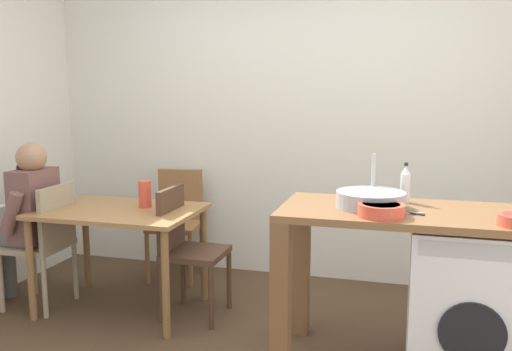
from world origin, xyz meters
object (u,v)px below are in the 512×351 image
object	(u,v)px
vase	(145,194)
chair_person_seat	(45,239)
chair_opposite	(186,244)
dining_table	(120,222)
seated_person	(25,215)
mixing_bowl	(381,209)
washing_machine	(466,302)
bottle_tall_green	(405,185)
chair_spare_by_wall	(177,217)

from	to	relation	value
vase	chair_person_seat	bearing A→B (deg)	-164.00
chair_opposite	dining_table	bearing A→B (deg)	-83.58
chair_opposite	seated_person	size ratio (longest dim) A/B	0.75
mixing_bowl	vase	bearing A→B (deg)	159.67
washing_machine	bottle_tall_green	size ratio (longest dim) A/B	3.70
seated_person	vase	distance (m)	0.89
washing_machine	vase	distance (m)	2.20
mixing_bowl	chair_person_seat	bearing A→B (deg)	170.00
bottle_tall_green	chair_person_seat	bearing A→B (deg)	179.52
chair_person_seat	mixing_bowl	distance (m)	2.43
chair_person_seat	vase	bearing A→B (deg)	-74.37
dining_table	vase	size ratio (longest dim) A/B	5.75
chair_opposite	mixing_bowl	xyz separation A→B (m)	(1.34, -0.57, 0.45)
seated_person	chair_opposite	bearing A→B (deg)	-83.09
seated_person	mixing_bowl	bearing A→B (deg)	-99.73
chair_spare_by_wall	bottle_tall_green	size ratio (longest dim) A/B	3.87
seated_person	vase	xyz separation A→B (m)	(0.86, 0.20, 0.16)
chair_person_seat	seated_person	distance (m)	0.23
chair_spare_by_wall	bottle_tall_green	distance (m)	2.10
washing_machine	mixing_bowl	xyz separation A→B (m)	(-0.46, -0.20, 0.53)
chair_person_seat	vase	size ratio (longest dim) A/B	4.70
bottle_tall_green	chair_opposite	bearing A→B (deg)	173.28
chair_person_seat	bottle_tall_green	xyz separation A→B (m)	(2.47, -0.02, 0.52)
chair_opposite	chair_spare_by_wall	bearing A→B (deg)	-151.63
chair_person_seat	chair_opposite	world-z (taller)	same
mixing_bowl	washing_machine	bearing A→B (deg)	23.35
chair_spare_by_wall	bottle_tall_green	xyz separation A→B (m)	(1.83, -0.89, 0.52)
vase	bottle_tall_green	bearing A→B (deg)	-7.08
chair_opposite	vase	xyz separation A→B (m)	(-0.33, 0.05, 0.33)
bottle_tall_green	seated_person	bearing A→B (deg)	179.57
seated_person	vase	size ratio (longest dim) A/B	6.27
chair_person_seat	mixing_bowl	xyz separation A→B (m)	(2.36, -0.42, 0.45)
chair_spare_by_wall	dining_table	bearing A→B (deg)	76.25
washing_machine	vase	xyz separation A→B (m)	(-2.12, 0.42, 0.41)
seated_person	chair_spare_by_wall	bearing A→B (deg)	-42.73
chair_person_seat	bottle_tall_green	size ratio (longest dim) A/B	3.87
chair_opposite	bottle_tall_green	xyz separation A→B (m)	(1.45, -0.17, 0.52)
chair_opposite	bottle_tall_green	size ratio (longest dim) A/B	3.87
chair_spare_by_wall	bottle_tall_green	world-z (taller)	bottle_tall_green
dining_table	seated_person	size ratio (longest dim) A/B	0.92
dining_table	chair_opposite	distance (m)	0.50
chair_spare_by_wall	washing_machine	bearing A→B (deg)	146.33
chair_spare_by_wall	seated_person	distance (m)	1.19
washing_machine	seated_person	bearing A→B (deg)	175.83
washing_machine	vase	world-z (taller)	vase
mixing_bowl	dining_table	bearing A→B (deg)	164.12
dining_table	chair_spare_by_wall	bearing A→B (deg)	83.30
washing_machine	mixing_bowl	distance (m)	0.73
dining_table	vase	world-z (taller)	vase
dining_table	seated_person	bearing A→B (deg)	-171.90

